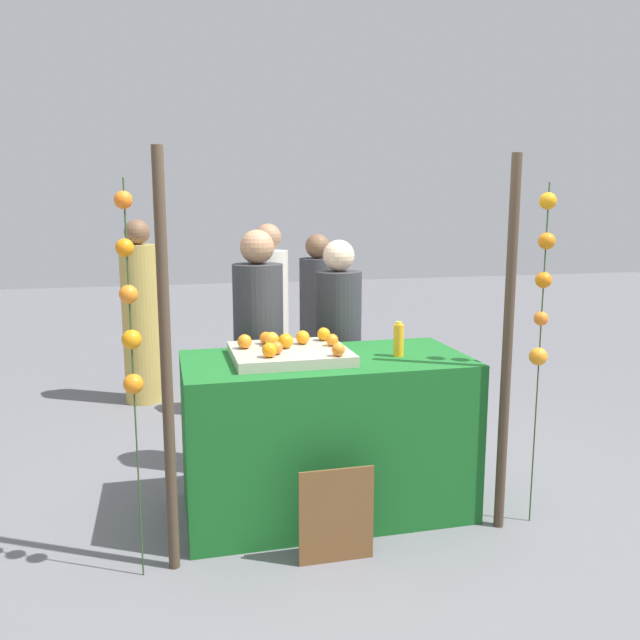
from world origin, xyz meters
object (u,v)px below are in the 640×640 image
stall_counter (326,434)px  juice_bottle (399,340)px  vendor_right (338,362)px  vendor_left (259,363)px  orange_1 (245,342)px  chalkboard_sign (336,516)px  orange_0 (266,338)px

stall_counter → juice_bottle: (0.43, -0.06, 0.57)m
vendor_right → vendor_left: bearing=-177.4°
orange_1 → juice_bottle: bearing=-9.8°
vendor_left → juice_bottle: bearing=-44.3°
chalkboard_sign → vendor_right: 1.41m
vendor_right → stall_counter: bearing=-111.1°
stall_counter → orange_0: 0.68m
stall_counter → orange_0: bearing=150.3°
vendor_left → stall_counter: bearing=-65.0°
juice_bottle → vendor_left: size_ratio=0.12×
stall_counter → chalkboard_sign: (-0.10, -0.59, -0.22)m
chalkboard_sign → stall_counter: bearing=80.8°
orange_0 → vendor_left: bearing=87.2°
juice_bottle → chalkboard_sign: size_ratio=0.40×
juice_bottle → vendor_right: vendor_right is taller
vendor_left → orange_1: bearing=-106.2°
orange_1 → juice_bottle: 0.91m
chalkboard_sign → juice_bottle: bearing=45.4°
juice_bottle → chalkboard_sign: (-0.52, -0.53, -0.80)m
orange_1 → vendor_right: size_ratio=0.05×
stall_counter → vendor_right: vendor_right is taller
juice_bottle → chalkboard_sign: juice_bottle is taller
stall_counter → orange_1: 0.75m
stall_counter → vendor_left: bearing=115.0°
chalkboard_sign → vendor_left: bearing=99.5°
orange_0 → vendor_left: size_ratio=0.05×
stall_counter → chalkboard_sign: stall_counter is taller
orange_0 → orange_1: bearing=-145.9°
chalkboard_sign → vendor_left: vendor_left is taller
juice_bottle → vendor_left: bearing=135.7°
chalkboard_sign → vendor_right: bearing=74.3°
stall_counter → orange_1: size_ratio=19.93×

